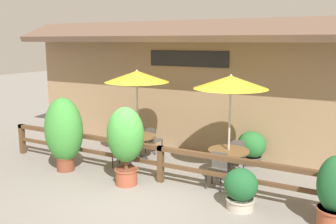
# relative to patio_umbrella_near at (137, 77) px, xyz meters

# --- Properties ---
(ground_plane) EXTENTS (60.00, 60.00, 0.00)m
(ground_plane) POSITION_rel_patio_umbrella_near_xyz_m (1.53, -2.32, -2.53)
(ground_plane) COLOR gray
(building_facade) EXTENTS (14.28, 1.49, 4.23)m
(building_facade) POSITION_rel_patio_umbrella_near_xyz_m (1.53, 1.78, -0.36)
(building_facade) COLOR #997A56
(building_facade) RESTS_ON ground
(patio_railing) EXTENTS (10.40, 0.14, 0.95)m
(patio_railing) POSITION_rel_patio_umbrella_near_xyz_m (1.53, -1.27, -1.83)
(patio_railing) COLOR brown
(patio_railing) RESTS_ON ground
(patio_umbrella_near) EXTENTS (1.91, 1.91, 2.74)m
(patio_umbrella_near) POSITION_rel_patio_umbrella_near_xyz_m (0.00, 0.00, 0.00)
(patio_umbrella_near) COLOR #B7B2A8
(patio_umbrella_near) RESTS_ON ground
(dining_table_near) EXTENTS (1.08, 1.08, 0.76)m
(dining_table_near) POSITION_rel_patio_umbrella_near_xyz_m (0.00, -0.00, -1.92)
(dining_table_near) COLOR brown
(dining_table_near) RESTS_ON ground
(chair_near_streetside) EXTENTS (0.47, 0.47, 0.86)m
(chair_near_streetside) POSITION_rel_patio_umbrella_near_xyz_m (-0.02, -0.76, -2.05)
(chair_near_streetside) COLOR #514C47
(chair_near_streetside) RESTS_ON ground
(chair_near_wallside) EXTENTS (0.47, 0.47, 0.86)m
(chair_near_wallside) POSITION_rel_patio_umbrella_near_xyz_m (0.06, 0.76, -2.05)
(chair_near_wallside) COLOR #514C47
(chair_near_wallside) RESTS_ON ground
(patio_umbrella_middle) EXTENTS (1.91, 1.91, 2.74)m
(patio_umbrella_middle) POSITION_rel_patio_umbrella_near_xyz_m (2.93, -0.11, 0.00)
(patio_umbrella_middle) COLOR #B7B2A8
(patio_umbrella_middle) RESTS_ON ground
(dining_table_middle) EXTENTS (1.08, 1.08, 0.76)m
(dining_table_middle) POSITION_rel_patio_umbrella_near_xyz_m (2.93, -0.11, -1.92)
(dining_table_middle) COLOR brown
(dining_table_middle) RESTS_ON ground
(chair_middle_streetside) EXTENTS (0.42, 0.42, 0.86)m
(chair_middle_streetside) POSITION_rel_patio_umbrella_near_xyz_m (2.93, -0.88, -2.05)
(chair_middle_streetside) COLOR #514C47
(chair_middle_streetside) RESTS_ON ground
(chair_middle_wallside) EXTENTS (0.48, 0.48, 0.86)m
(chair_middle_wallside) POSITION_rel_patio_umbrella_near_xyz_m (2.92, 0.66, -2.05)
(chair_middle_wallside) COLOR #514C47
(chair_middle_wallside) RESTS_ON ground
(potted_plant_small_flowering) EXTENTS (0.73, 0.66, 0.90)m
(potted_plant_small_flowering) POSITION_rel_patio_umbrella_near_xyz_m (3.82, -1.79, -2.07)
(potted_plant_small_flowering) COLOR #B7AD99
(potted_plant_small_flowering) RESTS_ON ground
(potted_plant_broad_leaf) EXTENTS (1.08, 0.98, 2.06)m
(potted_plant_broad_leaf) POSITION_rel_patio_umbrella_near_xyz_m (-1.23, -1.80, -1.41)
(potted_plant_broad_leaf) COLOR brown
(potted_plant_broad_leaf) RESTS_ON ground
(potted_plant_entrance_palm) EXTENTS (0.95, 0.86, 1.98)m
(potted_plant_entrance_palm) POSITION_rel_patio_umbrella_near_xyz_m (0.86, -1.83, -1.35)
(potted_plant_entrance_palm) COLOR #9E4C33
(potted_plant_entrance_palm) RESTS_ON ground
(potted_plant_tall_tropical) EXTENTS (0.69, 0.64, 1.47)m
(potted_plant_tall_tropical) POSITION_rel_patio_umbrella_near_xyz_m (5.65, -1.76, -1.80)
(potted_plant_tall_tropical) COLOR #9E4C33
(potted_plant_tall_tropical) RESTS_ON ground
(potted_plant_corner_fern) EXTENTS (0.83, 0.75, 0.99)m
(potted_plant_corner_fern) POSITION_rel_patio_umbrella_near_xyz_m (3.15, 1.23, -2.01)
(potted_plant_corner_fern) COLOR #564C47
(potted_plant_corner_fern) RESTS_ON ground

